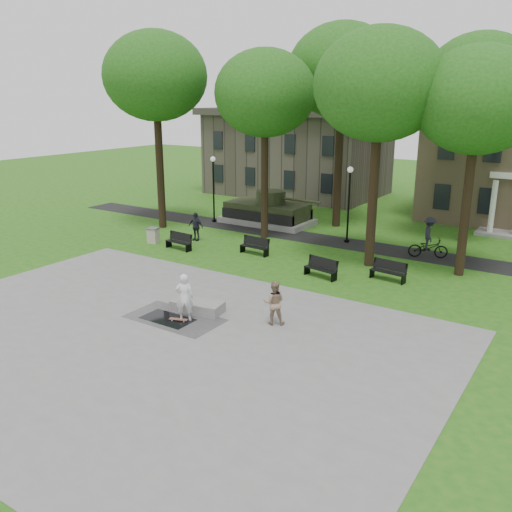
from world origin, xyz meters
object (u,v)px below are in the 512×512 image
at_px(skateboarder, 184,297).
at_px(park_bench_0, 179,241).
at_px(cyclist, 429,241).
at_px(trash_bin, 153,235).
at_px(concrete_block, 197,306).
at_px(friend_watching, 274,303).

bearing_deg(skateboarder, park_bench_0, -81.09).
height_order(skateboarder, cyclist, cyclist).
distance_m(skateboarder, park_bench_0, 10.98).
bearing_deg(cyclist, trash_bin, 89.95).
height_order(skateboarder, trash_bin, skateboarder).
bearing_deg(concrete_block, friend_watching, 11.30).
xyz_separation_m(cyclist, park_bench_0, (-12.96, -6.41, -0.43)).
distance_m(concrete_block, skateboarder, 1.30).
xyz_separation_m(skateboarder, trash_bin, (-9.70, 8.33, -0.53)).
height_order(skateboarder, park_bench_0, skateboarder).
bearing_deg(friend_watching, park_bench_0, -61.00).
height_order(concrete_block, trash_bin, trash_bin).
relative_size(concrete_block, skateboarder, 1.10).
relative_size(concrete_block, trash_bin, 2.29).
distance_m(concrete_block, friend_watching, 3.52).
xyz_separation_m(concrete_block, cyclist, (5.77, 13.51, 0.71)).
relative_size(concrete_block, cyclist, 0.94).
relative_size(skateboarder, cyclist, 0.85).
distance_m(cyclist, park_bench_0, 14.46).
height_order(cyclist, trash_bin, cyclist).
bearing_deg(park_bench_0, skateboarder, -43.04).
bearing_deg(park_bench_0, friend_watching, -26.54).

